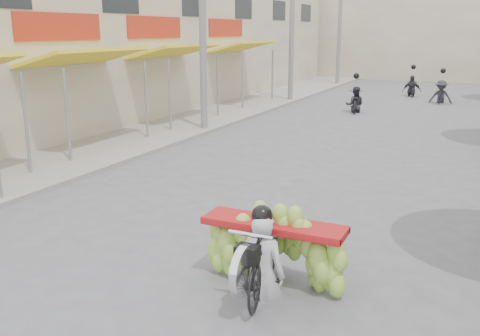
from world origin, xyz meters
name	(u,v)px	position (x,y,z in m)	size (l,w,h in m)	color
ground	(117,335)	(0.00, 0.00, 0.00)	(120.00, 120.00, 0.00)	#57585D
sidewalk_left	(205,115)	(-7.00, 15.00, 0.06)	(4.00, 60.00, 0.12)	gray
shophouse_row_left	(90,42)	(-11.98, 13.98, 3.00)	(9.77, 40.00, 6.00)	#B9AD92
far_building	(441,30)	(0.00, 38.00, 3.50)	(20.00, 6.00, 7.00)	#B9AD92
utility_pole_mid	(202,14)	(-5.40, 12.00, 4.03)	(0.60, 0.24, 8.00)	slate
utility_pole_far	(292,19)	(-5.40, 21.00, 4.03)	(0.60, 0.24, 8.00)	slate
utility_pole_back	(340,21)	(-5.40, 30.00, 4.03)	(0.60, 0.24, 8.00)	slate
banana_motorbike	(267,241)	(1.17, 1.80, 0.72)	(2.20, 1.92, 2.19)	black
bg_motorbike_a	(355,95)	(-1.60, 18.76, 0.74)	(0.92, 1.69, 1.95)	black
bg_motorbike_b	(442,86)	(1.54, 23.47, 0.85)	(1.06, 1.68, 1.95)	black
bg_motorbike_c	(412,81)	(-0.15, 25.76, 0.84)	(1.06, 1.51, 1.95)	black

